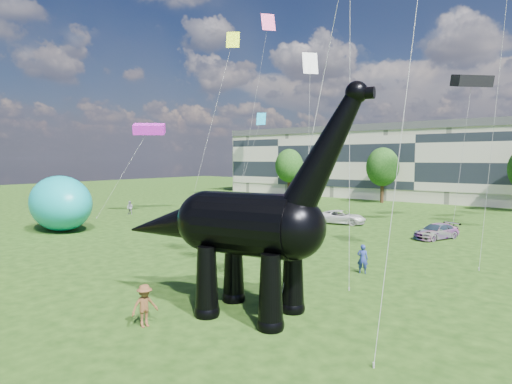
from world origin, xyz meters
The scene contains 12 objects.
ground centered at (0.00, 0.00, 0.00)m, with size 220.00×220.00×0.00m, color #16330C.
terrace_row centered at (-8.00, 62.00, 6.00)m, with size 78.00×11.00×12.00m, color beige.
tree_far_left centered at (-30.00, 53.00, 6.29)m, with size 5.20×5.20×9.44m.
tree_mid_left centered at (-12.00, 53.00, 6.29)m, with size 5.20×5.20×9.44m.
dinosaur_sculpture centered at (1.68, 1.25, 4.00)m, with size 13.02×4.49×10.60m.
car_silver centered at (-19.49, 26.85, 0.79)m, with size 1.86×4.63×1.58m, color #B6B5BA.
car_grey centered at (-12.78, 24.52, 0.77)m, with size 1.62×4.65×1.53m, color slate.
car_white centered at (-6.97, 28.68, 0.74)m, with size 2.45×5.32×1.48m, color silver.
car_dark centered at (3.78, 25.91, 0.68)m, with size 1.91×4.70×1.36m, color #595960.
gazebo_left centered at (-19.97, 29.14, 1.81)m, with size 4.00×4.00×2.58m.
inflatable_teal centered at (-26.91, 7.54, 2.73)m, with size 8.74×5.46×5.46m, color #0EA3A8.
visitors centered at (-2.38, 12.49, 0.85)m, with size 49.52×22.85×1.83m.
Camera 1 is at (14.31, -13.66, 7.17)m, focal length 30.00 mm.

